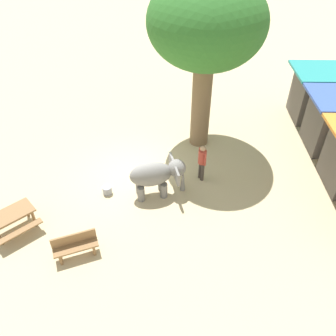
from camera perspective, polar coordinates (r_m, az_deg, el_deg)
ground_plane at (r=14.30m, az=-5.49°, el=-0.76°), size 60.00×60.00×0.00m
elephant at (r=12.67m, az=-1.87°, el=-1.13°), size 1.50×2.17×1.49m
person_handler at (r=13.41m, az=5.71°, el=1.30°), size 0.47×0.32×1.62m
shade_tree_main at (r=13.75m, az=6.45°, el=22.65°), size 4.90×4.49×7.12m
wooden_bench at (r=11.42m, az=-15.21°, el=-12.34°), size 0.89×1.45×0.88m
picnic_table_near at (r=12.77m, az=-24.67°, el=-7.56°), size 2.11×2.11×0.78m
market_stall_teal at (r=18.79m, az=23.14°, el=10.88°), size 2.50×2.50×2.52m
market_stall_blue at (r=16.71m, az=25.67°, el=6.50°), size 2.50×2.50×2.52m
feed_bucket at (r=13.41m, az=-10.09°, el=-3.64°), size 0.36×0.36×0.32m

